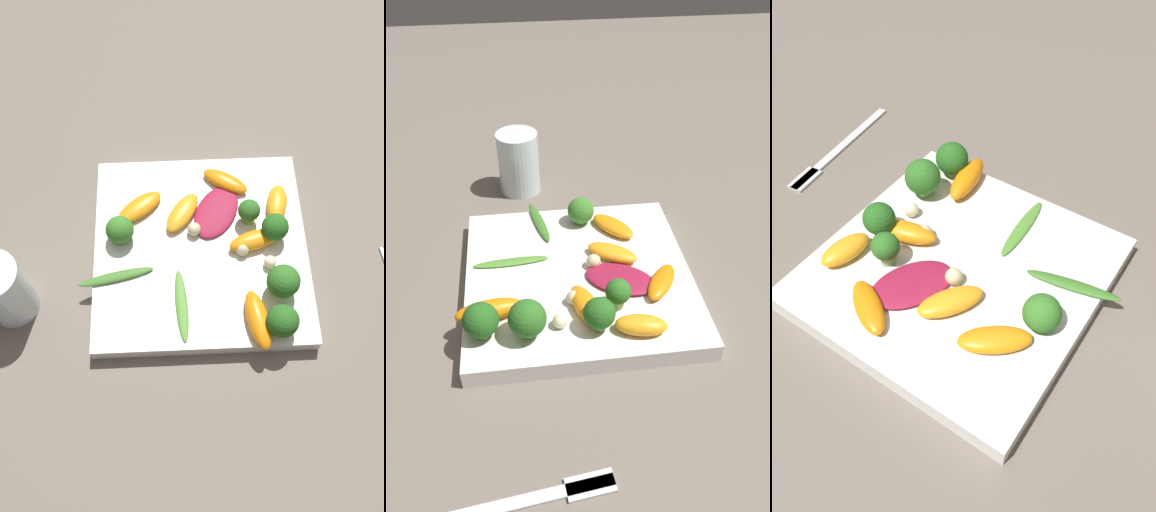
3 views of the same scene
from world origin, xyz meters
TOP-DOWN VIEW (x-y plane):
  - ground_plane at (0.00, 0.00)m, footprint 2.40×2.40m
  - plate at (0.00, 0.00)m, footprint 0.27×0.27m
  - fork at (-0.26, 0.08)m, footprint 0.04×0.20m
  - radicchio_leaf_0 at (-0.02, -0.05)m, footprint 0.09×0.10m
  - orange_segment_0 at (-0.06, 0.11)m, footprint 0.04×0.08m
  - orange_segment_1 at (-0.07, -0.00)m, footprint 0.07×0.04m
  - orange_segment_2 at (0.02, -0.05)m, footprint 0.06×0.07m
  - orange_segment_3 at (-0.10, -0.05)m, footprint 0.04×0.06m
  - orange_segment_4 at (-0.04, -0.09)m, footprint 0.07×0.06m
  - orange_segment_5 at (0.08, -0.06)m, footprint 0.07×0.06m
  - broccoli_floret_0 at (-0.09, 0.11)m, footprint 0.04×0.04m
  - broccoli_floret_1 at (0.10, -0.02)m, footprint 0.04×0.04m
  - broccoli_floret_2 at (-0.06, -0.04)m, footprint 0.03×0.03m
  - broccoli_floret_3 at (-0.09, 0.07)m, footprint 0.04×0.04m
  - broccoli_floret_4 at (-0.09, -0.01)m, footprint 0.03×0.03m
  - arugula_sprig_0 at (0.11, 0.04)m, footprint 0.10×0.03m
  - arugula_sprig_1 at (0.03, 0.08)m, footprint 0.02×0.09m
  - macadamia_nut_0 at (0.01, -0.02)m, footprint 0.02×0.02m
  - macadamia_nut_1 at (-0.09, 0.03)m, footprint 0.02×0.02m
  - macadamia_nut_2 at (-0.05, 0.01)m, footprint 0.02×0.02m

SIDE VIEW (x-z plane):
  - ground_plane at x=0.00m, z-range 0.00..0.00m
  - fork at x=-0.26m, z-range 0.00..0.01m
  - plate at x=0.00m, z-range 0.00..0.02m
  - arugula_sprig_1 at x=0.03m, z-range 0.02..0.03m
  - arugula_sprig_0 at x=0.11m, z-range 0.02..0.03m
  - radicchio_leaf_0 at x=-0.02m, z-range 0.02..0.03m
  - orange_segment_5 at x=0.08m, z-range 0.02..0.04m
  - orange_segment_4 at x=-0.04m, z-range 0.02..0.04m
  - orange_segment_2 at x=0.02m, z-range 0.02..0.04m
  - macadamia_nut_1 at x=-0.09m, z-range 0.02..0.04m
  - macadamia_nut_2 at x=-0.05m, z-range 0.02..0.04m
  - macadamia_nut_0 at x=0.01m, z-range 0.02..0.04m
  - orange_segment_3 at x=-0.10m, z-range 0.02..0.04m
  - orange_segment_1 at x=-0.07m, z-range 0.02..0.04m
  - orange_segment_0 at x=-0.06m, z-range 0.02..0.05m
  - broccoli_floret_1 at x=0.10m, z-range 0.02..0.06m
  - broccoli_floret_2 at x=-0.06m, z-range 0.03..0.06m
  - broccoli_floret_4 at x=-0.09m, z-range 0.03..0.07m
  - broccoli_floret_0 at x=-0.09m, z-range 0.03..0.07m
  - broccoli_floret_3 at x=-0.09m, z-range 0.03..0.07m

